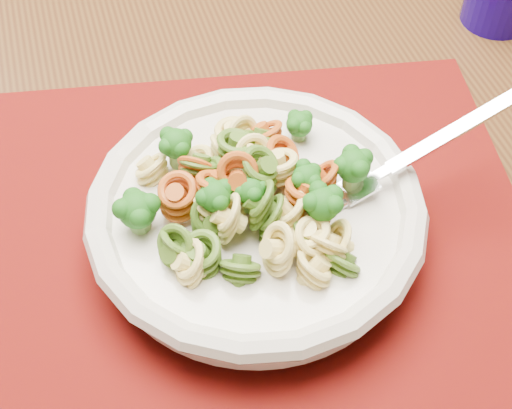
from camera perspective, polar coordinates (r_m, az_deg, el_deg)
dining_table at (r=0.69m, az=-4.17°, el=-0.78°), size 1.49×1.15×0.73m
placemat at (r=0.54m, az=-1.60°, el=-1.94°), size 0.55×0.50×0.00m
pasta_bowl at (r=0.51m, az=-0.00°, el=-0.79°), size 0.24×0.24×0.05m
pasta_broccoli_heap at (r=0.50m, az=0.00°, el=0.43°), size 0.21×0.21×0.06m
fork at (r=0.51m, az=8.21°, el=1.45°), size 0.18×0.05×0.08m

